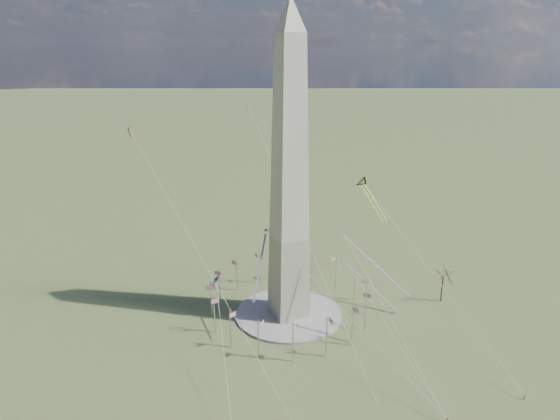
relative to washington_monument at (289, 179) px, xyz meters
name	(u,v)px	position (x,y,z in m)	size (l,w,h in m)	color
ground	(289,315)	(0.00, 0.00, -47.95)	(2000.00, 2000.00, 0.00)	#465F2F
plaza	(289,314)	(0.00, 0.00, -47.55)	(36.00, 36.00, 0.80)	#AFA7A0
washington_monument	(289,179)	(0.00, 0.00, 0.00)	(15.56, 15.56, 100.00)	#B7AB99
flagpole_ring	(289,296)	(0.00, 0.00, -40.68)	(54.40, 54.40, 13.00)	silver
tree_near	(443,275)	(53.95, -13.56, -37.70)	(8.22, 8.22, 14.38)	#402F26
person_east	(524,397)	(37.94, -63.48, -47.20)	(0.55, 0.36, 1.51)	gray
kite_delta_black	(364,185)	(38.10, 15.48, -10.30)	(6.07, 16.32, 13.55)	black
kite_diamond_purple	(216,283)	(-24.96, 0.08, -30.60)	(2.69, 3.58, 10.43)	navy
kite_streamer_left	(365,254)	(16.35, -19.16, -20.56)	(13.18, 21.06, 16.23)	#ED3E25
kite_streamer_mid	(262,254)	(-9.53, -0.02, -23.65)	(13.35, 19.73, 15.52)	#ED3E25
kite_streamer_right	(364,279)	(27.47, -3.38, -38.48)	(11.79, 18.29, 14.18)	#ED3E25
kite_small_red	(129,129)	(-41.72, 38.09, 12.45)	(1.43, 2.10, 4.44)	red
kite_small_white	(247,104)	(3.85, 46.96, 17.82)	(1.23, 1.57, 4.08)	white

